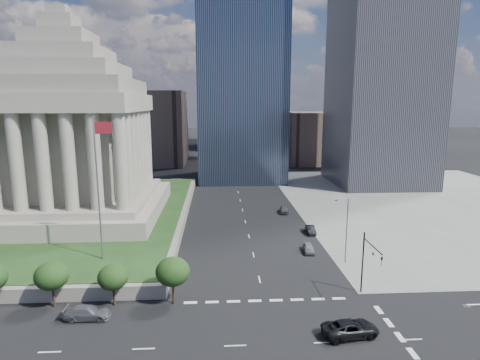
{
  "coord_description": "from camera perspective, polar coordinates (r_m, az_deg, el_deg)",
  "views": [
    {
      "loc": [
        -5.62,
        -30.87,
        23.71
      ],
      "look_at": [
        -2.77,
        18.14,
        14.22
      ],
      "focal_mm": 30.0,
      "sensor_mm": 36.0,
      "label": 1
    }
  ],
  "objects": [
    {
      "name": "street_lamp_north",
      "position": [
        61.69,
        14.81,
        -6.44
      ],
      "size": [
        2.13,
        0.22,
        10.0
      ],
      "color": "slate",
      "rests_on": "ground"
    },
    {
      "name": "building_filler_nw",
      "position": [
        162.99,
        -12.03,
        7.29
      ],
      "size": [
        24.0,
        30.0,
        28.0
      ],
      "primitive_type": "cube",
      "color": "brown",
      "rests_on": "ground"
    },
    {
      "name": "suv_grey",
      "position": [
        49.93,
        -20.86,
        -17.21
      ],
      "size": [
        2.15,
        5.18,
        1.5
      ],
      "primitive_type": "imported",
      "rotation": [
        0.0,
        0.0,
        1.56
      ],
      "color": "#54565B",
      "rests_on": "ground"
    },
    {
      "name": "ground",
      "position": [
        133.12,
        -0.86,
        0.68
      ],
      "size": [
        500.0,
        500.0,
        0.0
      ],
      "primitive_type": "plane",
      "color": "black",
      "rests_on": "ground"
    },
    {
      "name": "war_memorial",
      "position": [
        83.85,
        -23.38,
        8.48
      ],
      "size": [
        34.0,
        34.0,
        39.0
      ],
      "primitive_type": null,
      "color": "gray",
      "rests_on": "plaza_lawn"
    },
    {
      "name": "flagpole",
      "position": [
        58.19,
        -19.45,
        -0.18
      ],
      "size": [
        2.52,
        0.24,
        20.0
      ],
      "color": "slate",
      "rests_on": "plaza_lawn"
    },
    {
      "name": "highrise_ne",
      "position": [
        128.0,
        20.14,
        22.17
      ],
      "size": [
        26.0,
        28.0,
        100.0
      ],
      "primitive_type": "cube",
      "color": "black",
      "rests_on": "ground"
    },
    {
      "name": "parked_sedan_mid",
      "position": [
        75.54,
        10.01,
        -6.97
      ],
      "size": [
        1.63,
        4.23,
        1.38
      ],
      "primitive_type": "imported",
      "rotation": [
        0.0,
        0.0,
        -0.04
      ],
      "color": "black",
      "rests_on": "ground"
    },
    {
      "name": "pickup_truck",
      "position": [
        45.5,
        15.45,
        -19.69
      ],
      "size": [
        6.27,
        3.59,
        1.65
      ],
      "primitive_type": "imported",
      "rotation": [
        0.0,
        0.0,
        1.72
      ],
      "color": "black",
      "rests_on": "ground"
    },
    {
      "name": "plaza_lawn",
      "position": [
        92.57,
        -28.47,
        -4.07
      ],
      "size": [
        64.0,
        68.0,
        0.1
      ],
      "primitive_type": "cube",
      "color": "#1C3415",
      "rests_on": "plaza_terrace"
    },
    {
      "name": "traffic_signal_ne",
      "position": [
        51.53,
        17.82,
        -10.6
      ],
      "size": [
        0.3,
        5.74,
        8.0
      ],
      "color": "black",
      "rests_on": "ground"
    },
    {
      "name": "parked_sedan_near",
      "position": [
        66.43,
        9.73,
        -9.51
      ],
      "size": [
        1.87,
        4.07,
        1.35
      ],
      "primitive_type": "imported",
      "rotation": [
        0.0,
        0.0,
        -0.07
      ],
      "color": "gray",
      "rests_on": "ground"
    },
    {
      "name": "parked_sedan_far",
      "position": [
        88.25,
        6.34,
        -4.2
      ],
      "size": [
        2.41,
        4.67,
        1.52
      ],
      "primitive_type": "imported",
      "rotation": [
        0.0,
        0.0,
        -0.14
      ],
      "color": "#4C4E53",
      "rests_on": "ground"
    },
    {
      "name": "midrise_glass",
      "position": [
        126.25,
        0.14,
        13.8
      ],
      "size": [
        26.0,
        26.0,
        60.0
      ],
      "primitive_type": "cube",
      "color": "black",
      "rests_on": "ground"
    },
    {
      "name": "sidewalk_ne",
      "position": [
        107.16,
        25.61,
        -2.93
      ],
      "size": [
        68.0,
        90.0,
        0.03
      ],
      "primitive_type": "cube",
      "color": "slate",
      "rests_on": "ground"
    },
    {
      "name": "building_filler_ne",
      "position": [
        165.78,
        9.85,
        6.04
      ],
      "size": [
        20.0,
        30.0,
        20.0
      ],
      "primitive_type": "cube",
      "color": "brown",
      "rests_on": "ground"
    },
    {
      "name": "plaza_terrace",
      "position": [
        92.79,
        -28.42,
        -4.64
      ],
      "size": [
        66.0,
        70.0,
        1.8
      ],
      "primitive_type": "cube",
      "color": "#6B635C",
      "rests_on": "ground"
    }
  ]
}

